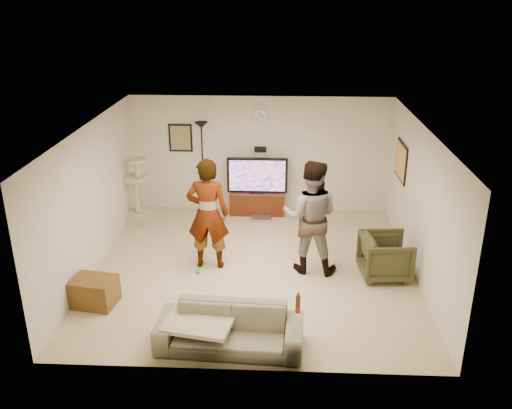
{
  "coord_description": "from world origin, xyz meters",
  "views": [
    {
      "loc": [
        0.44,
        -8.46,
        4.58
      ],
      "look_at": [
        0.03,
        0.2,
        1.12
      ],
      "focal_mm": 38.28,
      "sensor_mm": 36.0,
      "label": 1
    }
  ],
  "objects_px": {
    "floor_lamp": "(203,168)",
    "person_left": "(208,214)",
    "tv": "(257,175)",
    "person_right": "(311,217)",
    "sofa": "(230,329)",
    "armchair": "(385,256)",
    "side_table": "(94,292)",
    "beer_bottle": "(298,304)",
    "cat_tree": "(136,190)",
    "tv_stand": "(257,202)"
  },
  "relations": [
    {
      "from": "person_right",
      "to": "tv_stand",
      "type": "bearing_deg",
      "value": -59.96
    },
    {
      "from": "armchair",
      "to": "side_table",
      "type": "xyz_separation_m",
      "value": [
        -4.63,
        -1.11,
        -0.15
      ]
    },
    {
      "from": "tv_stand",
      "to": "sofa",
      "type": "distance_m",
      "value": 4.78
    },
    {
      "from": "person_left",
      "to": "beer_bottle",
      "type": "height_order",
      "value": "person_left"
    },
    {
      "from": "sofa",
      "to": "side_table",
      "type": "relative_size",
      "value": 3.0
    },
    {
      "from": "person_right",
      "to": "tv",
      "type": "bearing_deg",
      "value": -59.96
    },
    {
      "from": "cat_tree",
      "to": "person_right",
      "type": "distance_m",
      "value": 4.01
    },
    {
      "from": "person_right",
      "to": "floor_lamp",
      "type": "bearing_deg",
      "value": -41.48
    },
    {
      "from": "tv",
      "to": "armchair",
      "type": "height_order",
      "value": "tv"
    },
    {
      "from": "tv_stand",
      "to": "tv",
      "type": "height_order",
      "value": "tv"
    },
    {
      "from": "sofa",
      "to": "side_table",
      "type": "height_order",
      "value": "sofa"
    },
    {
      "from": "floor_lamp",
      "to": "armchair",
      "type": "height_order",
      "value": "floor_lamp"
    },
    {
      "from": "armchair",
      "to": "side_table",
      "type": "relative_size",
      "value": 1.23
    },
    {
      "from": "floor_lamp",
      "to": "sofa",
      "type": "distance_m",
      "value": 4.98
    },
    {
      "from": "cat_tree",
      "to": "side_table",
      "type": "relative_size",
      "value": 2.11
    },
    {
      "from": "tv_stand",
      "to": "cat_tree",
      "type": "distance_m",
      "value": 2.58
    },
    {
      "from": "floor_lamp",
      "to": "sofa",
      "type": "xyz_separation_m",
      "value": [
        1.01,
        -4.82,
        -0.7
      ]
    },
    {
      "from": "tv",
      "to": "person_left",
      "type": "bearing_deg",
      "value": -106.6
    },
    {
      "from": "person_right",
      "to": "sofa",
      "type": "xyz_separation_m",
      "value": [
        -1.17,
        -2.27,
        -0.7
      ]
    },
    {
      "from": "tv",
      "to": "person_left",
      "type": "height_order",
      "value": "person_left"
    },
    {
      "from": "person_right",
      "to": "sofa",
      "type": "bearing_deg",
      "value": 70.84
    },
    {
      "from": "sofa",
      "to": "cat_tree",
      "type": "bearing_deg",
      "value": 122.13
    },
    {
      "from": "tv",
      "to": "person_left",
      "type": "xyz_separation_m",
      "value": [
        -0.73,
        -2.45,
        0.12
      ]
    },
    {
      "from": "tv",
      "to": "cat_tree",
      "type": "relative_size",
      "value": 0.92
    },
    {
      "from": "side_table",
      "to": "person_right",
      "type": "bearing_deg",
      "value": 20.99
    },
    {
      "from": "tv_stand",
      "to": "floor_lamp",
      "type": "relative_size",
      "value": 0.58
    },
    {
      "from": "floor_lamp",
      "to": "sofa",
      "type": "relative_size",
      "value": 1.01
    },
    {
      "from": "tv_stand",
      "to": "tv",
      "type": "relative_size",
      "value": 0.9
    },
    {
      "from": "cat_tree",
      "to": "person_left",
      "type": "xyz_separation_m",
      "value": [
        1.74,
        -1.89,
        0.29
      ]
    },
    {
      "from": "sofa",
      "to": "beer_bottle",
      "type": "bearing_deg",
      "value": 3.31
    },
    {
      "from": "tv_stand",
      "to": "cat_tree",
      "type": "bearing_deg",
      "value": -167.28
    },
    {
      "from": "tv_stand",
      "to": "armchair",
      "type": "relative_size",
      "value": 1.43
    },
    {
      "from": "sofa",
      "to": "beer_bottle",
      "type": "height_order",
      "value": "beer_bottle"
    },
    {
      "from": "tv",
      "to": "person_right",
      "type": "distance_m",
      "value": 2.71
    },
    {
      "from": "floor_lamp",
      "to": "person_right",
      "type": "distance_m",
      "value": 3.36
    },
    {
      "from": "floor_lamp",
      "to": "beer_bottle",
      "type": "relative_size",
      "value": 7.94
    },
    {
      "from": "side_table",
      "to": "person_left",
      "type": "bearing_deg",
      "value": 39.83
    },
    {
      "from": "beer_bottle",
      "to": "side_table",
      "type": "bearing_deg",
      "value": 162.48
    },
    {
      "from": "floor_lamp",
      "to": "person_left",
      "type": "distance_m",
      "value": 2.54
    },
    {
      "from": "tv",
      "to": "person_right",
      "type": "xyz_separation_m",
      "value": [
        1.01,
        -2.51,
        0.12
      ]
    },
    {
      "from": "beer_bottle",
      "to": "armchair",
      "type": "height_order",
      "value": "beer_bottle"
    },
    {
      "from": "tv",
      "to": "person_right",
      "type": "relative_size",
      "value": 0.65
    },
    {
      "from": "person_left",
      "to": "side_table",
      "type": "xyz_separation_m",
      "value": [
        -1.61,
        -1.35,
        -0.77
      ]
    },
    {
      "from": "cat_tree",
      "to": "person_right",
      "type": "relative_size",
      "value": 0.7
    },
    {
      "from": "cat_tree",
      "to": "person_right",
      "type": "bearing_deg",
      "value": -29.23
    },
    {
      "from": "sofa",
      "to": "person_left",
      "type": "bearing_deg",
      "value": 107.26
    },
    {
      "from": "tv_stand",
      "to": "cat_tree",
      "type": "xyz_separation_m",
      "value": [
        -2.47,
        -0.56,
        0.45
      ]
    },
    {
      "from": "armchair",
      "to": "person_right",
      "type": "bearing_deg",
      "value": 77.31
    },
    {
      "from": "tv_stand",
      "to": "side_table",
      "type": "bearing_deg",
      "value": -121.69
    },
    {
      "from": "side_table",
      "to": "armchair",
      "type": "bearing_deg",
      "value": 13.49
    }
  ]
}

